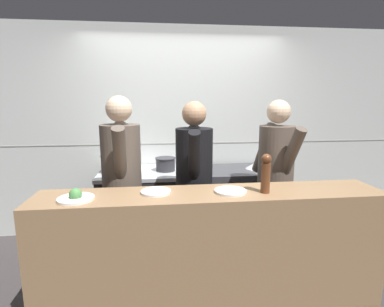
# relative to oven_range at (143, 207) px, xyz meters

# --- Properties ---
(ground_plane) EXTENTS (14.00, 14.00, 0.00)m
(ground_plane) POSITION_rel_oven_range_xyz_m (0.52, -0.94, -0.45)
(ground_plane) COLOR #383333
(wall_back_tiled) EXTENTS (8.00, 0.06, 2.60)m
(wall_back_tiled) POSITION_rel_oven_range_xyz_m (0.52, 0.40, 0.85)
(wall_back_tiled) COLOR silver
(wall_back_tiled) RESTS_ON ground_plane
(oven_range) EXTENTS (0.98, 0.71, 0.89)m
(oven_range) POSITION_rel_oven_range_xyz_m (0.00, 0.00, 0.00)
(oven_range) COLOR #232326
(oven_range) RESTS_ON ground_plane
(prep_counter) EXTENTS (1.10, 0.65, 0.88)m
(prep_counter) POSITION_rel_oven_range_xyz_m (1.11, -0.00, -0.01)
(prep_counter) COLOR #38383D
(prep_counter) RESTS_ON ground_plane
(pass_counter) EXTENTS (2.68, 0.45, 1.01)m
(pass_counter) POSITION_rel_oven_range_xyz_m (0.59, -1.26, 0.06)
(pass_counter) COLOR #93704C
(pass_counter) RESTS_ON ground_plane
(stock_pot) EXTENTS (0.35, 0.35, 0.21)m
(stock_pot) POSITION_rel_oven_range_xyz_m (-0.29, -0.01, 0.55)
(stock_pot) COLOR beige
(stock_pot) RESTS_ON oven_range
(sauce_pot) EXTENTS (0.24, 0.24, 0.16)m
(sauce_pot) POSITION_rel_oven_range_xyz_m (0.27, -0.01, 0.53)
(sauce_pot) COLOR #2D2D33
(sauce_pot) RESTS_ON oven_range
(mixing_bowl_steel) EXTENTS (0.28, 0.28, 0.09)m
(mixing_bowl_steel) POSITION_rel_oven_range_xyz_m (1.38, 0.01, 0.48)
(mixing_bowl_steel) COLOR #B7BABF
(mixing_bowl_steel) RESTS_ON prep_counter
(plated_dish_main) EXTENTS (0.26, 0.26, 0.09)m
(plated_dish_main) POSITION_rel_oven_range_xyz_m (-0.40, -1.31, 0.59)
(plated_dish_main) COLOR white
(plated_dish_main) RESTS_ON pass_counter
(plated_dish_appetiser) EXTENTS (0.23, 0.23, 0.02)m
(plated_dish_appetiser) POSITION_rel_oven_range_xyz_m (0.16, -1.21, 0.58)
(plated_dish_appetiser) COLOR white
(plated_dish_appetiser) RESTS_ON pass_counter
(plated_dish_dessert) EXTENTS (0.25, 0.25, 0.02)m
(plated_dish_dessert) POSITION_rel_oven_range_xyz_m (0.73, -1.26, 0.58)
(plated_dish_dessert) COLOR white
(plated_dish_dessert) RESTS_ON pass_counter
(pepper_mill) EXTENTS (0.08, 0.08, 0.30)m
(pepper_mill) POSITION_rel_oven_range_xyz_m (0.99, -1.30, 0.73)
(pepper_mill) COLOR brown
(pepper_mill) RESTS_ON pass_counter
(chef_head_cook) EXTENTS (0.38, 0.77, 1.75)m
(chef_head_cook) POSITION_rel_oven_range_xyz_m (-0.15, -0.71, 0.53)
(chef_head_cook) COLOR black
(chef_head_cook) RESTS_ON ground_plane
(chef_sous) EXTENTS (0.38, 0.74, 1.70)m
(chef_sous) POSITION_rel_oven_range_xyz_m (0.52, -0.70, 0.50)
(chef_sous) COLOR black
(chef_sous) RESTS_ON ground_plane
(chef_line) EXTENTS (0.43, 0.74, 1.71)m
(chef_line) POSITION_rel_oven_range_xyz_m (1.34, -0.66, 0.51)
(chef_line) COLOR black
(chef_line) RESTS_ON ground_plane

